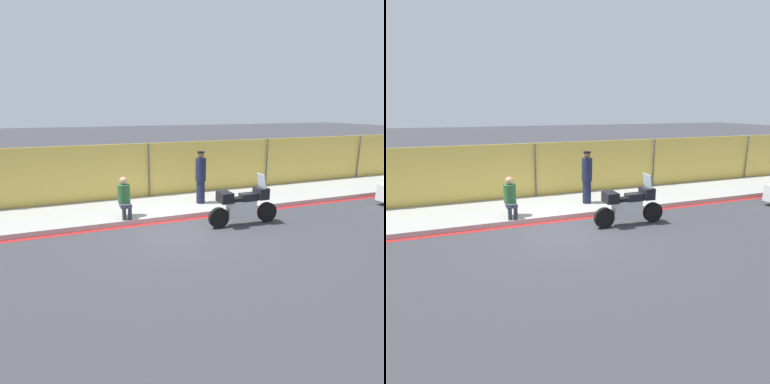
% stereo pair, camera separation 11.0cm
% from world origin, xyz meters
% --- Properties ---
extents(ground_plane, '(120.00, 120.00, 0.00)m').
position_xyz_m(ground_plane, '(0.00, 0.00, 0.00)').
color(ground_plane, '#38383D').
extents(sidewalk, '(38.38, 2.66, 0.15)m').
position_xyz_m(sidewalk, '(0.00, 2.32, 0.08)').
color(sidewalk, '#9E9E99').
rests_on(sidewalk, ground_plane).
extents(curb_paint_stripe, '(38.38, 0.18, 0.01)m').
position_xyz_m(curb_paint_stripe, '(0.00, 0.90, 0.00)').
color(curb_paint_stripe, red).
rests_on(curb_paint_stripe, ground_plane).
extents(storefront_fence, '(36.46, 0.17, 2.16)m').
position_xyz_m(storefront_fence, '(-0.00, 3.74, 1.08)').
color(storefront_fence, gold).
rests_on(storefront_fence, ground_plane).
extents(motorcycle, '(2.25, 0.51, 1.52)m').
position_xyz_m(motorcycle, '(1.89, -0.16, 0.62)').
color(motorcycle, black).
rests_on(motorcycle, ground_plane).
extents(officer_standing, '(0.36, 0.36, 1.83)m').
position_xyz_m(officer_standing, '(1.44, 2.05, 1.10)').
color(officer_standing, '#191E38').
rests_on(officer_standing, sidewalk).
extents(person_seated_on_curb, '(0.38, 0.65, 1.24)m').
position_xyz_m(person_seated_on_curb, '(-1.34, 1.43, 0.84)').
color(person_seated_on_curb, '#2D3342').
rests_on(person_seated_on_curb, sidewalk).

